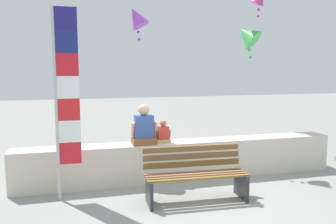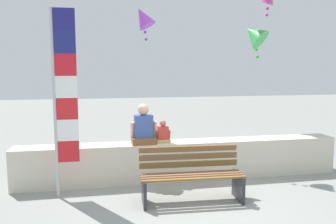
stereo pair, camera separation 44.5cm
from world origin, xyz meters
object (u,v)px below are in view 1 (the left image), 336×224
object	(u,v)px
park_bench	(195,175)
kite_purple	(137,17)
kite_green	(247,35)
flag_banner	(64,94)
person_adult	(144,128)
person_child	(163,134)

from	to	relation	value
park_bench	kite_purple	world-z (taller)	kite_purple
kite_green	flag_banner	bearing A→B (deg)	-154.67
flag_banner	kite_purple	size ratio (longest dim) A/B	3.48
person_adult	flag_banner	world-z (taller)	flag_banner
kite_purple	person_child	bearing A→B (deg)	-88.91
person_adult	kite_green	distance (m)	3.86
kite_purple	flag_banner	bearing A→B (deg)	-119.30
person_adult	person_child	bearing A→B (deg)	0.06
person_adult	kite_purple	bearing A→B (deg)	82.78
flag_banner	kite_green	bearing A→B (deg)	25.33
park_bench	kite_purple	size ratio (longest dim) A/B	1.90
person_adult	kite_green	world-z (taller)	kite_green
person_child	person_adult	bearing A→B (deg)	-179.94
kite_green	kite_purple	xyz separation A→B (m)	(-2.61, 1.07, 0.49)
park_bench	person_adult	world-z (taller)	person_adult
person_adult	kite_purple	distance (m)	3.60
person_adult	flag_banner	bearing A→B (deg)	-160.06
park_bench	kite_green	distance (m)	4.36
flag_banner	kite_purple	xyz separation A→B (m)	(1.76, 3.13, 1.72)
flag_banner	kite_green	distance (m)	4.99
park_bench	person_adult	distance (m)	1.43
flag_banner	kite_purple	distance (m)	3.99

